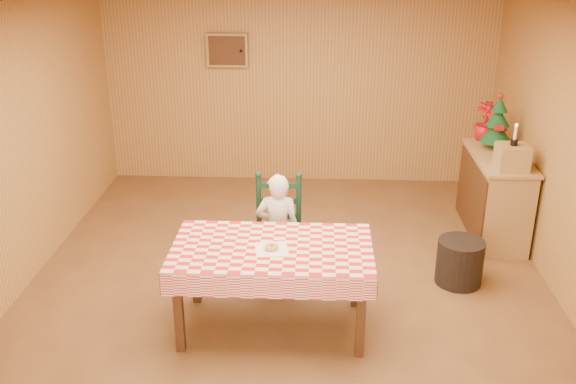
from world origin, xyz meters
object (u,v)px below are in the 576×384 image
object	(u,v)px
dining_table	(272,255)
shelf_unit	(494,196)
seated_child	(278,230)
crate	(512,157)
christmas_tree	(497,124)
ladder_chair	(278,233)
storage_bin	(460,262)

from	to	relation	value
dining_table	shelf_unit	distance (m)	2.99
seated_child	crate	bearing A→B (deg)	-161.44
dining_table	seated_child	distance (m)	0.74
shelf_unit	christmas_tree	size ratio (longest dim) A/B	2.00
christmas_tree	crate	bearing A→B (deg)	-90.00
dining_table	christmas_tree	xyz separation A→B (m)	(2.31, 2.15, 0.52)
shelf_unit	christmas_tree	xyz separation A→B (m)	(0.01, 0.25, 0.74)
shelf_unit	christmas_tree	distance (m)	0.79
ladder_chair	storage_bin	bearing A→B (deg)	1.33
dining_table	crate	xyz separation A→B (m)	(2.31, 1.50, 0.37)
ladder_chair	crate	bearing A→B (deg)	17.28
dining_table	shelf_unit	size ratio (longest dim) A/B	1.34
storage_bin	shelf_unit	bearing A→B (deg)	62.54
shelf_unit	crate	size ratio (longest dim) A/B	4.13
shelf_unit	crate	distance (m)	0.71
crate	christmas_tree	bearing A→B (deg)	90.00
storage_bin	ladder_chair	bearing A→B (deg)	-178.67
dining_table	shelf_unit	xyz separation A→B (m)	(2.30, 1.90, -0.22)
dining_table	ladder_chair	xyz separation A→B (m)	(-0.00, 0.79, -0.18)
dining_table	ladder_chair	distance (m)	0.81
seated_child	ladder_chair	bearing A→B (deg)	-90.00
ladder_chair	dining_table	bearing A→B (deg)	-90.00
seated_child	shelf_unit	world-z (taller)	seated_child
dining_table	storage_bin	xyz separation A→B (m)	(1.74, 0.83, -0.47)
storage_bin	crate	bearing A→B (deg)	49.99
shelf_unit	ladder_chair	bearing A→B (deg)	-154.06
seated_child	storage_bin	world-z (taller)	seated_child
christmas_tree	storage_bin	distance (m)	1.75
seated_child	dining_table	bearing A→B (deg)	90.00
shelf_unit	christmas_tree	world-z (taller)	christmas_tree
crate	dining_table	bearing A→B (deg)	-146.88
seated_child	crate	xyz separation A→B (m)	(2.31, 0.77, 0.49)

